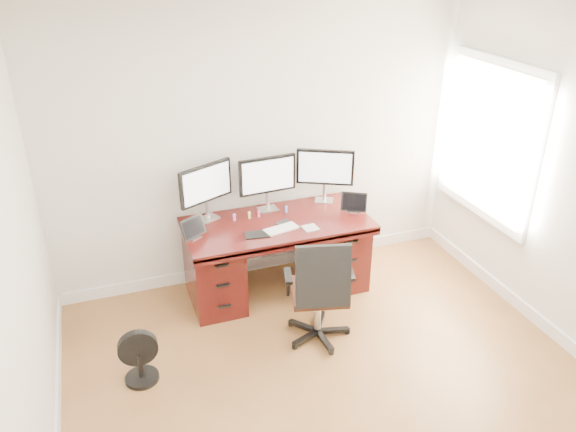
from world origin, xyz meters
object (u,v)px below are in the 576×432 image
object	(u,v)px
monitor_center	(268,177)
desk	(276,253)
keyboard	(281,229)
office_chair	(319,307)
floor_fan	(139,358)

from	to	relation	value
monitor_center	desk	bearing A→B (deg)	-93.78
monitor_center	keyboard	size ratio (longest dim) A/B	1.79
office_chair	floor_fan	bearing A→B (deg)	-166.07
floor_fan	monitor_center	world-z (taller)	monitor_center
desk	keyboard	bearing A→B (deg)	-94.25
floor_fan	keyboard	world-z (taller)	keyboard
keyboard	desk	bearing A→B (deg)	72.89
desk	keyboard	size ratio (longest dim) A/B	5.52
desk	keyboard	world-z (taller)	keyboard
floor_fan	keyboard	distance (m)	1.61
keyboard	monitor_center	bearing A→B (deg)	75.23
desk	monitor_center	size ratio (longest dim) A/B	3.08
office_chair	monitor_center	xyz separation A→B (m)	(-0.09, 1.08, 0.76)
floor_fan	monitor_center	bearing A→B (deg)	40.12
desk	monitor_center	distance (m)	0.72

